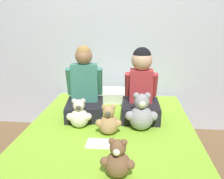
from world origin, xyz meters
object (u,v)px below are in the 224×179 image
object	(u,v)px
child_on_left	(85,91)
child_on_right	(141,90)
teddy_bear_held_by_left_child	(79,115)
teddy_bear_held_by_right_child	(141,114)
teddy_bear_at_foot_of_bed	(118,161)
bed	(110,155)
sign_card	(101,143)
teddy_bear_between_children	(109,122)
pillow_at_headboard	(116,95)

from	to	relation	value
child_on_left	child_on_right	size ratio (longest dim) A/B	1.02
child_on_left	teddy_bear_held_by_left_child	world-z (taller)	child_on_left
teddy_bear_held_by_right_child	teddy_bear_at_foot_of_bed	distance (m)	0.65
bed	teddy_bear_at_foot_of_bed	xyz separation A→B (m)	(0.11, -0.59, 0.33)
sign_card	teddy_bear_between_children	bearing A→B (deg)	76.30
child_on_left	teddy_bear_between_children	bearing A→B (deg)	-62.20
child_on_left	pillow_at_headboard	world-z (taller)	child_on_left
bed	teddy_bear_between_children	xyz separation A→B (m)	(-0.00, -0.07, 0.33)
bed	child_on_right	world-z (taller)	child_on_right
sign_card	bed	bearing A→B (deg)	79.87
teddy_bear_held_by_right_child	bed	bearing A→B (deg)	-174.43
sign_card	child_on_left	bearing A→B (deg)	112.47
teddy_bear_held_by_left_child	sign_card	bearing A→B (deg)	-58.15
teddy_bear_held_by_left_child	teddy_bear_held_by_right_child	world-z (taller)	teddy_bear_held_by_right_child
child_on_left	sign_card	world-z (taller)	child_on_left
teddy_bear_held_by_left_child	bed	bearing A→B (deg)	-14.88
teddy_bear_between_children	child_on_left	bearing A→B (deg)	121.88
child_on_left	teddy_bear_held_by_left_child	size ratio (longest dim) A/B	2.59
child_on_left	teddy_bear_between_children	world-z (taller)	child_on_left
child_on_right	teddy_bear_held_by_left_child	distance (m)	0.59
child_on_right	pillow_at_headboard	size ratio (longest dim) A/B	1.38
child_on_left	child_on_right	bearing A→B (deg)	-7.57
teddy_bear_held_by_left_child	pillow_at_headboard	xyz separation A→B (m)	(0.26, 0.73, -0.05)
teddy_bear_at_foot_of_bed	teddy_bear_held_by_left_child	bearing A→B (deg)	126.47
bed	child_on_right	bearing A→B (deg)	49.72
teddy_bear_between_children	child_on_right	bearing A→B (deg)	51.53
child_on_left	pillow_at_headboard	distance (m)	0.57
sign_card	pillow_at_headboard	bearing A→B (deg)	87.64
child_on_left	teddy_bear_held_by_right_child	size ratio (longest dim) A/B	2.06
teddy_bear_at_foot_of_bed	sign_card	distance (m)	0.40
bed	pillow_at_headboard	xyz separation A→B (m)	(0.00, 0.77, 0.29)
child_on_right	teddy_bear_at_foot_of_bed	size ratio (longest dim) A/B	2.69
child_on_left	child_on_right	xyz separation A→B (m)	(0.51, 0.00, 0.02)
sign_card	teddy_bear_at_foot_of_bed	bearing A→B (deg)	-67.69
bed	teddy_bear_held_by_right_child	distance (m)	0.45
child_on_left	teddy_bear_between_children	distance (m)	0.47
teddy_bear_at_foot_of_bed	pillow_at_headboard	size ratio (longest dim) A/B	0.51
pillow_at_headboard	sign_card	bearing A→B (deg)	-92.36
teddy_bear_held_by_right_child	pillow_at_headboard	size ratio (longest dim) A/B	0.68
teddy_bear_held_by_right_child	teddy_bear_at_foot_of_bed	bearing A→B (deg)	-106.52
teddy_bear_held_by_left_child	teddy_bear_held_by_right_child	bearing A→B (deg)	-6.65
teddy_bear_held_by_right_child	teddy_bear_at_foot_of_bed	world-z (taller)	teddy_bear_held_by_right_child
teddy_bear_at_foot_of_bed	pillow_at_headboard	distance (m)	1.36
teddy_bear_between_children	sign_card	world-z (taller)	teddy_bear_between_children
child_on_left	teddy_bear_at_foot_of_bed	xyz separation A→B (m)	(0.37, -0.89, -0.14)
child_on_left	teddy_bear_held_by_left_child	bearing A→B (deg)	-96.71
teddy_bear_between_children	teddy_bear_at_foot_of_bed	size ratio (longest dim) A/B	1.03
child_on_right	teddy_bear_held_by_left_child	bearing A→B (deg)	-153.05
teddy_bear_held_by_right_child	teddy_bear_between_children	xyz separation A→B (m)	(-0.25, -0.10, -0.03)
child_on_left	sign_card	bearing A→B (deg)	-75.15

